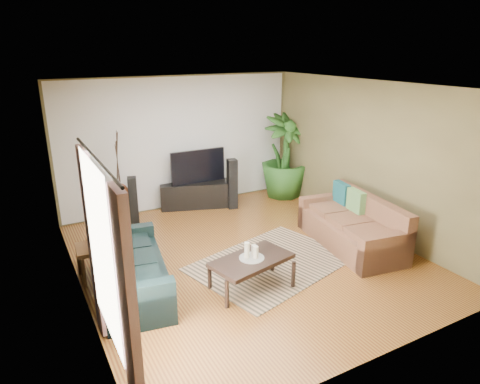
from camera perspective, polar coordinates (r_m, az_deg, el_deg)
floor at (r=7.00m, az=0.79°, el=-8.63°), size 5.50×5.50×0.00m
ceiling at (r=6.24m, az=0.91°, el=13.97°), size 5.50×5.50×0.00m
wall_back at (r=8.91m, az=-7.94°, el=6.49°), size 5.00×0.00×5.00m
wall_front at (r=4.47m, az=18.60°, el=-7.11°), size 5.00×0.00×5.00m
wall_left at (r=5.75m, az=-21.41°, el=-1.60°), size 0.00×5.50×5.50m
wall_right at (r=7.98m, az=16.72°, el=4.42°), size 0.00×5.50×5.50m
backwall_panel at (r=8.90m, az=-7.91°, el=6.48°), size 4.90×0.00×4.90m
window_pane at (r=4.26m, az=-18.11°, el=-7.60°), size 0.00×1.80×1.80m
curtain_near at (r=3.75m, az=-14.58°, el=-15.55°), size 0.08×0.35×2.20m
curtain_far at (r=5.05m, az=-18.96°, el=-6.59°), size 0.08×0.35×2.20m
curtain_rod at (r=3.97m, az=-18.71°, el=4.28°), size 0.03×1.90×0.03m
sofa_left at (r=6.09m, az=-14.13°, el=-9.21°), size 1.14×2.05×0.85m
sofa_right at (r=7.44m, az=14.58°, el=-3.93°), size 1.21×2.15×0.85m
area_rug at (r=6.83m, az=4.21°, el=-9.40°), size 2.73×2.24×0.01m
coffee_table at (r=6.07m, az=1.55°, el=-10.76°), size 1.23×0.85×0.46m
candle_tray at (r=5.96m, az=1.57°, el=-8.77°), size 0.35×0.35×0.02m
candle_tall at (r=5.90m, az=0.93°, el=-7.75°), size 0.07×0.07×0.23m
candle_mid at (r=5.90m, az=2.12°, el=-8.02°), size 0.07×0.07×0.17m
candle_short at (r=6.00m, az=1.87°, el=-7.72°), size 0.07×0.07×0.14m
tv_stand at (r=9.08m, az=-5.50°, el=-0.30°), size 1.67×0.97×0.53m
television at (r=8.89m, az=-5.62°, el=3.43°), size 1.17×0.06×0.69m
speaker_left at (r=8.40m, az=-14.03°, el=-1.04°), size 0.20×0.22×0.91m
speaker_right at (r=8.87m, az=-1.05°, el=1.08°), size 0.23×0.24×1.05m
potted_plant at (r=9.56m, az=5.93°, el=4.76°), size 1.09×1.09×1.84m
plant_pot at (r=9.78m, az=5.77°, el=0.28°), size 0.34×0.34×0.26m
pedestal at (r=8.60m, az=-15.41°, el=-2.62°), size 0.42×0.42×0.37m
vase at (r=8.48m, az=-15.62°, el=-0.41°), size 0.34×0.34×0.47m
side_table at (r=6.67m, az=-18.77°, el=-8.80°), size 0.51×0.51×0.50m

